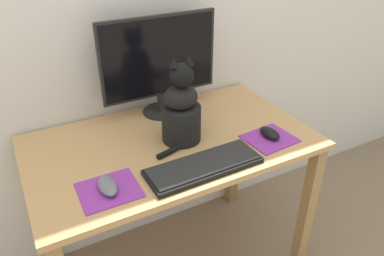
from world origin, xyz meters
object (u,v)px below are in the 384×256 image
object	(u,v)px
computer_mouse_left	(108,186)
computer_mouse_right	(270,133)
keyboard	(204,166)
cat	(181,111)
monitor	(160,62)

from	to	relation	value
computer_mouse_left	computer_mouse_right	world-z (taller)	computer_mouse_right
keyboard	computer_mouse_right	distance (m)	0.35
cat	computer_mouse_right	bearing A→B (deg)	-20.12
monitor	computer_mouse_left	world-z (taller)	monitor
computer_mouse_left	computer_mouse_right	distance (m)	0.68
monitor	computer_mouse_left	xyz separation A→B (m)	(-0.38, -0.42, -0.22)
keyboard	computer_mouse_right	bearing A→B (deg)	8.74
computer_mouse_left	computer_mouse_right	xyz separation A→B (m)	(0.68, 0.01, 0.00)
keyboard	monitor	bearing A→B (deg)	83.84
monitor	keyboard	size ratio (longest dim) A/B	1.22
monitor	computer_mouse_right	bearing A→B (deg)	-53.68
cat	computer_mouse_left	bearing A→B (deg)	-149.40
computer_mouse_right	cat	distance (m)	0.38
monitor	cat	world-z (taller)	monitor
keyboard	cat	size ratio (longest dim) A/B	1.20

